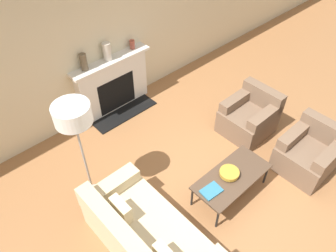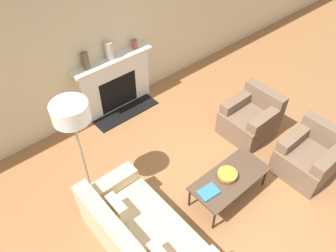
{
  "view_description": "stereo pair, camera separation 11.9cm",
  "coord_description": "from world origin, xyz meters",
  "px_view_note": "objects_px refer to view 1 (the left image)",
  "views": [
    {
      "loc": [
        -2.65,
        -1.54,
        4.13
      ],
      "look_at": [
        -0.05,
        1.3,
        0.45
      ],
      "focal_mm": 35.0,
      "sensor_mm": 36.0,
      "label": 1
    },
    {
      "loc": [
        -2.56,
        -1.62,
        4.13
      ],
      "look_at": [
        -0.05,
        1.3,
        0.45
      ],
      "focal_mm": 35.0,
      "sensor_mm": 36.0,
      "label": 2
    }
  ],
  "objects_px": {
    "couch": "(148,239)",
    "mantel_vase_left": "(84,62)",
    "fireplace": "(113,85)",
    "floor_lamp": "(74,120)",
    "bowl": "(229,173)",
    "mantel_vase_center_left": "(107,51)",
    "book": "(211,191)",
    "mantel_vase_center_right": "(132,44)",
    "armchair_near": "(309,153)",
    "armchair_far": "(250,117)",
    "coffee_table": "(232,177)"
  },
  "relations": [
    {
      "from": "coffee_table",
      "to": "fireplace",
      "type": "bearing_deg",
      "value": 91.01
    },
    {
      "from": "couch",
      "to": "mantel_vase_left",
      "type": "distance_m",
      "value": 2.96
    },
    {
      "from": "armchair_near",
      "to": "floor_lamp",
      "type": "distance_m",
      "value": 3.56
    },
    {
      "from": "armchair_far",
      "to": "mantel_vase_center_right",
      "type": "xyz_separation_m",
      "value": [
        -0.84,
        2.13,
        0.84
      ]
    },
    {
      "from": "armchair_near",
      "to": "bowl",
      "type": "relative_size",
      "value": 2.98
    },
    {
      "from": "armchair_near",
      "to": "floor_lamp",
      "type": "height_order",
      "value": "floor_lamp"
    },
    {
      "from": "fireplace",
      "to": "bowl",
      "type": "relative_size",
      "value": 5.48
    },
    {
      "from": "fireplace",
      "to": "book",
      "type": "height_order",
      "value": "fireplace"
    },
    {
      "from": "coffee_table",
      "to": "bowl",
      "type": "distance_m",
      "value": 0.09
    },
    {
      "from": "floor_lamp",
      "to": "mantel_vase_center_right",
      "type": "xyz_separation_m",
      "value": [
        1.96,
        1.42,
        -0.35
      ]
    },
    {
      "from": "couch",
      "to": "book",
      "type": "distance_m",
      "value": 1.05
    },
    {
      "from": "book",
      "to": "mantel_vase_left",
      "type": "bearing_deg",
      "value": 97.95
    },
    {
      "from": "mantel_vase_center_left",
      "to": "armchair_far",
      "type": "bearing_deg",
      "value": -57.02
    },
    {
      "from": "fireplace",
      "to": "mantel_vase_center_right",
      "type": "distance_m",
      "value": 0.81
    },
    {
      "from": "armchair_far",
      "to": "floor_lamp",
      "type": "relative_size",
      "value": 0.49
    },
    {
      "from": "fireplace",
      "to": "floor_lamp",
      "type": "xyz_separation_m",
      "value": [
        -1.45,
        -1.41,
        0.98
      ]
    },
    {
      "from": "armchair_near",
      "to": "coffee_table",
      "type": "relative_size",
      "value": 0.71
    },
    {
      "from": "mantel_vase_left",
      "to": "mantel_vase_center_left",
      "type": "xyz_separation_m",
      "value": [
        0.46,
        -0.0,
        0.01
      ]
    },
    {
      "from": "coffee_table",
      "to": "mantel_vase_left",
      "type": "height_order",
      "value": "mantel_vase_left"
    },
    {
      "from": "couch",
      "to": "armchair_far",
      "type": "bearing_deg",
      "value": -79.04
    },
    {
      "from": "armchair_near",
      "to": "mantel_vase_center_right",
      "type": "height_order",
      "value": "mantel_vase_center_right"
    },
    {
      "from": "mantel_vase_left",
      "to": "mantel_vase_center_right",
      "type": "height_order",
      "value": "mantel_vase_left"
    },
    {
      "from": "armchair_near",
      "to": "mantel_vase_center_left",
      "type": "distance_m",
      "value": 3.67
    },
    {
      "from": "bowl",
      "to": "floor_lamp",
      "type": "distance_m",
      "value": 2.24
    },
    {
      "from": "book",
      "to": "coffee_table",
      "type": "bearing_deg",
      "value": 1.88
    },
    {
      "from": "coffee_table",
      "to": "bowl",
      "type": "height_order",
      "value": "bowl"
    },
    {
      "from": "bowl",
      "to": "book",
      "type": "height_order",
      "value": "bowl"
    },
    {
      "from": "bowl",
      "to": "mantel_vase_center_right",
      "type": "bearing_deg",
      "value": 80.1
    },
    {
      "from": "book",
      "to": "mantel_vase_center_left",
      "type": "height_order",
      "value": "mantel_vase_center_left"
    },
    {
      "from": "armchair_far",
      "to": "mantel_vase_center_left",
      "type": "xyz_separation_m",
      "value": [
        -1.38,
        2.13,
        0.92
      ]
    },
    {
      "from": "bowl",
      "to": "armchair_near",
      "type": "bearing_deg",
      "value": -21.66
    },
    {
      "from": "coffee_table",
      "to": "mantel_vase_left",
      "type": "distance_m",
      "value": 2.96
    },
    {
      "from": "armchair_far",
      "to": "mantel_vase_left",
      "type": "xyz_separation_m",
      "value": [
        -1.84,
        2.13,
        0.91
      ]
    },
    {
      "from": "armchair_far",
      "to": "coffee_table",
      "type": "distance_m",
      "value": 1.46
    },
    {
      "from": "fireplace",
      "to": "bowl",
      "type": "xyz_separation_m",
      "value": [
        0.03,
        -2.73,
        -0.06
      ]
    },
    {
      "from": "couch",
      "to": "mantel_vase_center_right",
      "type": "xyz_separation_m",
      "value": [
        1.91,
        2.66,
        0.85
      ]
    },
    {
      "from": "fireplace",
      "to": "floor_lamp",
      "type": "relative_size",
      "value": 0.9
    },
    {
      "from": "armchair_near",
      "to": "bowl",
      "type": "height_order",
      "value": "armchair_near"
    },
    {
      "from": "mantel_vase_center_right",
      "to": "couch",
      "type": "bearing_deg",
      "value": -125.72
    },
    {
      "from": "armchair_near",
      "to": "mantel_vase_center_right",
      "type": "distance_m",
      "value": 3.48
    },
    {
      "from": "fireplace",
      "to": "couch",
      "type": "height_order",
      "value": "fireplace"
    },
    {
      "from": "book",
      "to": "couch",
      "type": "bearing_deg",
      "value": 179.96
    },
    {
      "from": "bowl",
      "to": "mantel_vase_center_left",
      "type": "bearing_deg",
      "value": 91.18
    },
    {
      "from": "book",
      "to": "mantel_vase_center_right",
      "type": "bearing_deg",
      "value": 77.94
    },
    {
      "from": "mantel_vase_left",
      "to": "mantel_vase_center_right",
      "type": "distance_m",
      "value": 0.99
    },
    {
      "from": "mantel_vase_left",
      "to": "coffee_table",
      "type": "bearing_deg",
      "value": -79.19
    },
    {
      "from": "armchair_far",
      "to": "book",
      "type": "distance_m",
      "value": 1.83
    },
    {
      "from": "couch",
      "to": "book",
      "type": "height_order",
      "value": "couch"
    },
    {
      "from": "book",
      "to": "mantel_vase_center_left",
      "type": "relative_size",
      "value": 0.96
    },
    {
      "from": "fireplace",
      "to": "floor_lamp",
      "type": "height_order",
      "value": "floor_lamp"
    }
  ]
}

